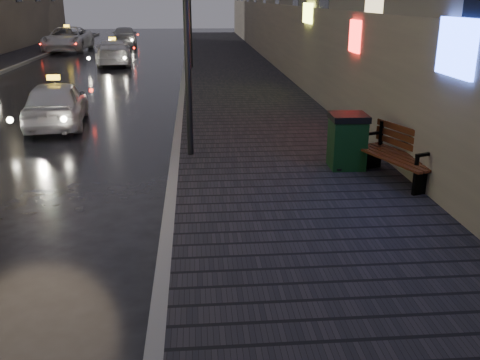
% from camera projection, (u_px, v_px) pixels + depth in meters
% --- Properties ---
extents(ground, '(120.00, 120.00, 0.00)m').
position_uv_depth(ground, '(36.00, 308.00, 6.44)').
color(ground, black).
rests_on(ground, ground).
extents(sidewalk, '(4.60, 58.00, 0.15)m').
position_uv_depth(sidewalk, '(233.00, 71.00, 26.52)').
color(sidewalk, black).
rests_on(sidewalk, ground).
extents(curb, '(0.20, 58.00, 0.15)m').
position_uv_depth(curb, '(185.00, 71.00, 26.33)').
color(curb, slate).
rests_on(curb, ground).
extents(lamp_near, '(0.36, 0.36, 5.28)m').
position_uv_depth(lamp_near, '(186.00, 0.00, 11.11)').
color(lamp_near, black).
rests_on(lamp_near, sidewalk).
extents(bench, '(1.29, 2.09, 1.01)m').
position_uv_depth(bench, '(400.00, 155.00, 10.35)').
color(bench, black).
rests_on(bench, sidewalk).
extents(trash_bin, '(0.77, 0.77, 1.14)m').
position_uv_depth(trash_bin, '(347.00, 141.00, 11.08)').
color(trash_bin, black).
rests_on(trash_bin, sidewalk).
extents(taxi_near, '(1.98, 4.03, 1.32)m').
position_uv_depth(taxi_near, '(56.00, 103.00, 15.33)').
color(taxi_near, silver).
rests_on(taxi_near, ground).
extents(taxi_mid, '(2.48, 4.83, 1.34)m').
position_uv_depth(taxi_mid, '(113.00, 52.00, 29.17)').
color(taxi_mid, white).
rests_on(taxi_mid, ground).
extents(taxi_far, '(2.74, 5.83, 1.61)m').
position_uv_depth(taxi_far, '(68.00, 39.00, 36.74)').
color(taxi_far, silver).
rests_on(taxi_far, ground).
extents(car_far, '(2.23, 4.58, 1.50)m').
position_uv_depth(car_far, '(125.00, 36.00, 40.30)').
color(car_far, '#A3A4AB').
rests_on(car_far, ground).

